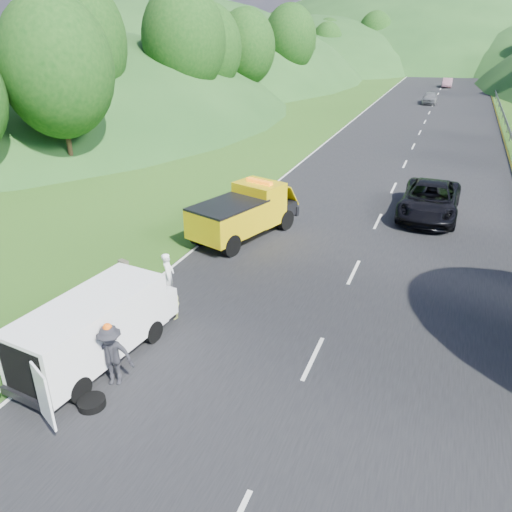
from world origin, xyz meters
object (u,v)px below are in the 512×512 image
at_px(suitcase, 124,268).
at_px(woman, 170,296).
at_px(worker, 116,383).
at_px(tow_truck, 245,212).
at_px(spare_tire, 92,406).
at_px(passing_suv, 427,216).
at_px(white_van, 95,326).
at_px(child, 174,318).

bearing_deg(suitcase, woman, -17.54).
bearing_deg(suitcase, worker, -57.27).
height_order(tow_truck, spare_tire, tow_truck).
xyz_separation_m(woman, spare_tire, (1.07, -5.73, 0.00)).
bearing_deg(tow_truck, suitcase, -100.47).
bearing_deg(passing_suv, white_van, -115.46).
height_order(worker, passing_suv, worker).
relative_size(woman, spare_tire, 2.33).
bearing_deg(worker, spare_tire, -108.97).
relative_size(suitcase, spare_tire, 0.90).
distance_m(tow_truck, worker, 10.95).
height_order(tow_truck, woman, tow_truck).
xyz_separation_m(child, suitcase, (-3.37, 2.05, 0.32)).
xyz_separation_m(woman, suitcase, (-2.48, 0.78, 0.32)).
distance_m(worker, passing_suv, 18.17).
relative_size(worker, spare_tire, 2.53).
bearing_deg(suitcase, tow_truck, 61.80).
bearing_deg(worker, passing_suv, 48.55).
bearing_deg(spare_tire, passing_suv, 68.63).
distance_m(tow_truck, woman, 6.25).
height_order(woman, child, woman).
bearing_deg(woman, passing_suv, -53.02).
distance_m(worker, spare_tire, 0.99).
bearing_deg(child, tow_truck, 142.97).
relative_size(woman, suitcase, 2.60).
distance_m(spare_tire, passing_suv, 19.09).
xyz_separation_m(child, worker, (0.18, -3.48, 0.00)).
height_order(child, suitcase, suitcase).
bearing_deg(spare_tire, worker, 89.97).
height_order(white_van, woman, white_van).
xyz_separation_m(tow_truck, white_van, (-0.37, -10.12, -0.06)).
height_order(white_van, worker, white_van).
bearing_deg(white_van, child, 78.41).
bearing_deg(tow_truck, passing_suv, 55.47).
height_order(tow_truck, white_van, tow_truck).
distance_m(worker, suitcase, 6.58).
height_order(woman, passing_suv, passing_suv).
bearing_deg(worker, tow_truck, 74.70).
distance_m(tow_truck, spare_tire, 11.94).
bearing_deg(tow_truck, woman, -75.81).
height_order(tow_truck, worker, tow_truck).
xyz_separation_m(white_van, spare_tire, (1.07, -1.74, -1.14)).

